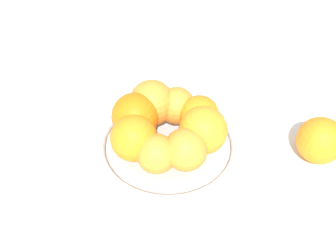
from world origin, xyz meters
The scene contains 4 objects.
ground_plane centered at (0.00, 0.00, 0.00)m, with size 4.00×4.00×0.00m, color silver.
fruit_bowl centered at (0.00, 0.00, 0.02)m, with size 0.25×0.25×0.03m.
orange_pile centered at (0.00, 0.00, 0.07)m, with size 0.20×0.18×0.08m.
stray_orange centered at (0.26, 0.03, 0.04)m, with size 0.08×0.08×0.08m, color orange.
Camera 1 is at (0.08, -0.54, 0.62)m, focal length 50.00 mm.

